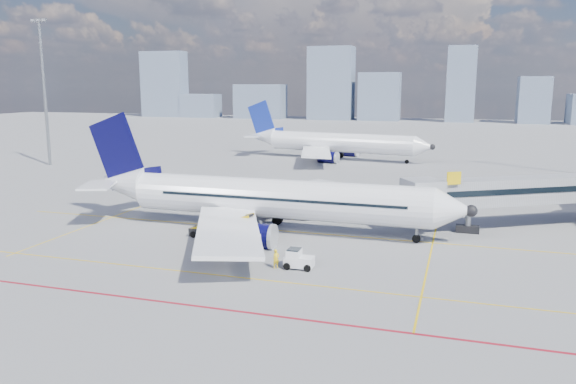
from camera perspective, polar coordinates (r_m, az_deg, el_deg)
name	(u,v)px	position (r m, az deg, el deg)	size (l,w,h in m)	color
ground	(259,254)	(48.14, -3.02, -6.31)	(420.00, 420.00, 0.00)	gray
apron_markings	(234,267)	(44.88, -5.47, -7.61)	(90.00, 35.12, 0.01)	#DEB10B
jet_bridge	(538,191)	(61.35, 24.02, 0.08)	(23.55, 15.78, 6.30)	#95979D
floodlight_mast_nw	(44,89)	(109.39, -23.53, 9.60)	(3.20, 0.61, 25.45)	slate
distant_skyline	(417,95)	(233.88, 12.98, 9.60)	(251.85, 15.92, 30.00)	slate
main_aircraft	(262,198)	(55.17, -2.65, -0.64)	(39.68, 34.58, 11.56)	white
second_aircraft	(333,143)	(109.68, 4.60, 5.02)	(38.53, 33.37, 11.30)	white
baggage_tug	(298,259)	(44.21, 0.98, -6.83)	(2.29, 1.39, 1.58)	white
cargo_dolly	(242,243)	(47.99, -4.69, -5.20)	(3.30, 1.77, 1.73)	black
belt_loader	(215,231)	(53.39, -7.46, -3.92)	(6.43, 2.01, 2.60)	black
ramp_worker	(276,259)	(44.26, -1.22, -6.79)	(0.56, 0.37, 1.54)	yellow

